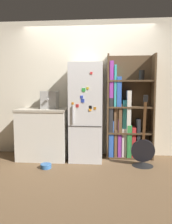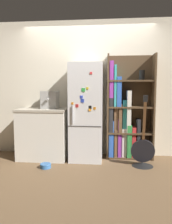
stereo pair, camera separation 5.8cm
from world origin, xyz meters
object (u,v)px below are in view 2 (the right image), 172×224
espresso_machine (50,100)px  guitar (143,156)px  bookshelf (125,115)px  pet_bowl (46,166)px  refrigerator (86,112)px

espresso_machine → guitar: bearing=-11.7°
bookshelf → guitar: (0.28, -0.47, -0.63)m
espresso_machine → pet_bowl: (0.07, -0.60, -1.05)m
refrigerator → espresso_machine: refrigerator is taller
refrigerator → pet_bowl: 1.18m
bookshelf → refrigerator: bearing=-166.3°
bookshelf → guitar: bearing=-59.4°
bookshelf → pet_bowl: (-1.32, -0.73, -0.76)m
espresso_machine → bookshelf: bearing=5.1°
espresso_machine → pet_bowl: 1.21m
refrigerator → bookshelf: size_ratio=0.91×
refrigerator → bookshelf: bearing=13.7°
refrigerator → espresso_machine: size_ratio=5.04×
bookshelf → pet_bowl: bookshelf is taller
bookshelf → espresso_machine: bookshelf is taller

